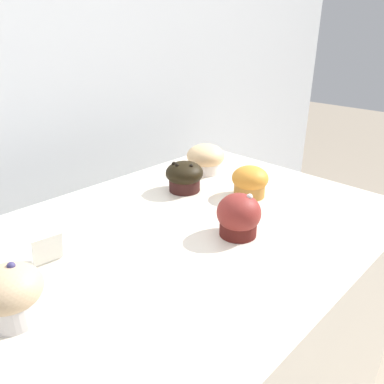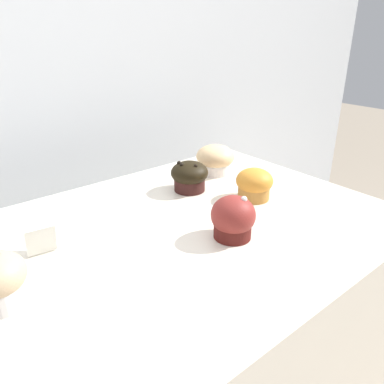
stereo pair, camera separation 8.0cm
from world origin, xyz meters
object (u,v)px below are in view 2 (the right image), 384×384
at_px(muffin_front_left, 215,159).
at_px(muffin_front_right, 189,176).
at_px(muffin_back_left, 233,218).
at_px(muffin_back_right, 254,184).

xyz_separation_m(muffin_front_left, muffin_front_right, (-0.13, -0.05, -0.00)).
bearing_deg(muffin_front_left, muffin_back_left, -127.02).
bearing_deg(muffin_front_left, muffin_back_right, -103.62).
height_order(muffin_back_left, muffin_back_right, muffin_back_left).
height_order(muffin_back_right, muffin_front_left, muffin_front_left).
bearing_deg(muffin_back_left, muffin_back_right, 29.66).
bearing_deg(muffin_front_right, muffin_front_left, 20.56).
xyz_separation_m(muffin_back_left, muffin_front_right, (0.08, 0.23, -0.00)).
xyz_separation_m(muffin_back_left, muffin_back_right, (0.16, 0.09, -0.00)).
distance_m(muffin_back_right, muffin_front_right, 0.16).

